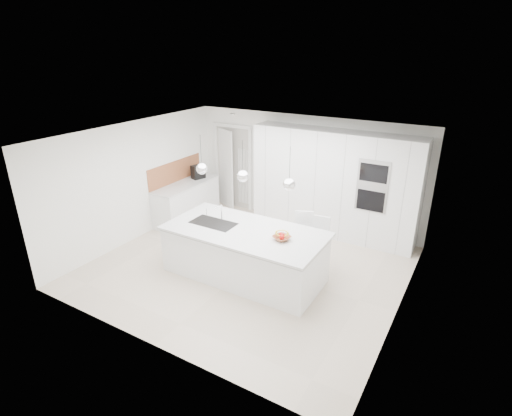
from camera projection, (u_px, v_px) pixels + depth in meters
The scene contains 28 objects.
floor at pixel (248, 267), 7.58m from camera, with size 5.50×5.50×0.00m, color beige.
wall_back at pixel (305, 171), 9.11m from camera, with size 5.50×5.50×0.00m, color white.
wall_left at pixel (136, 181), 8.40m from camera, with size 5.00×5.00×0.00m, color white.
ceiling at pixel (247, 136), 6.64m from camera, with size 5.50×5.50×0.00m, color white.
tall_cabinets at pixel (333, 184), 8.53m from camera, with size 3.60×0.60×2.30m, color white.
oven_stack at pixel (372, 186), 7.78m from camera, with size 0.62×0.04×1.05m, color #A5A5A8, non-canonical shape.
doorway_frame at pixel (233, 168), 10.08m from camera, with size 1.11×0.08×2.13m, color white, non-canonical shape.
hallway_door at pixel (224, 168), 10.17m from camera, with size 0.82×0.04×2.00m, color white.
radiator at pixel (244, 177), 9.99m from camera, with size 0.32×0.04×1.40m, color white, non-canonical shape.
left_base_cabinets at pixel (187, 202), 9.53m from camera, with size 0.60×1.80×0.86m, color white.
left_worktop at pixel (186, 184), 9.36m from camera, with size 0.62×1.82×0.04m, color silver.
oak_backsplash at pixel (175, 171), 9.39m from camera, with size 0.02×1.80×0.50m, color #B06C47.
island_base at pixel (244, 255), 7.14m from camera, with size 2.80×1.20×0.86m, color white.
island_worktop at pixel (245, 231), 7.01m from camera, with size 2.84×1.40×0.04m, color silver.
island_sink at pixel (214, 227), 7.29m from camera, with size 0.84×0.44×0.18m, color #3F3F42, non-canonical shape.
island_tap at pixel (222, 212), 7.34m from camera, with size 0.02×0.02×0.30m, color white.
pendant_left at pixel (202, 169), 6.98m from camera, with size 0.20×0.20×0.20m, color white.
pendant_mid at pixel (243, 176), 6.58m from camera, with size 0.20×0.20×0.20m, color white.
pendant_right at pixel (289, 185), 6.18m from camera, with size 0.20×0.20×0.20m, color white.
fruit_bowl at pixel (282, 238), 6.62m from camera, with size 0.28×0.28×0.07m, color #B06C47.
espresso_machine at pixel (198, 172), 9.65m from camera, with size 0.20×0.31×0.33m, color black.
bar_stool_left at pixel (300, 240), 7.44m from camera, with size 0.35×0.49×1.06m, color white, non-canonical shape.
bar_stool_right at pixel (318, 244), 7.39m from camera, with size 0.33×0.46×0.99m, color white, non-canonical shape.
apple_a at pixel (281, 235), 6.67m from camera, with size 0.07×0.07×0.07m, color red.
apple_b at pixel (283, 236), 6.62m from camera, with size 0.08×0.08×0.08m, color red.
apple_c at pixel (281, 235), 6.64m from camera, with size 0.08×0.08×0.08m, color red.
apple_extra_3 at pixel (282, 237), 6.56m from camera, with size 0.09×0.09×0.09m, color red.
banana_bunch at pixel (282, 233), 6.59m from camera, with size 0.23×0.23×0.03m, color yellow.
Camera 1 is at (3.48, -5.61, 3.90)m, focal length 28.00 mm.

